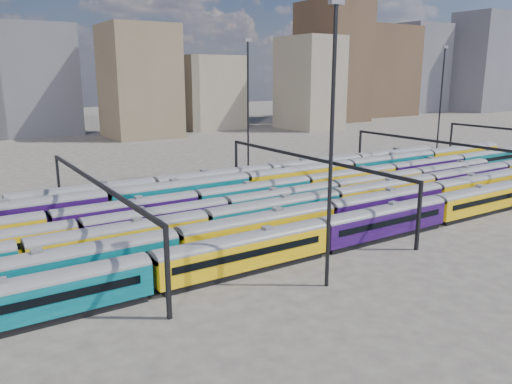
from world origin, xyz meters
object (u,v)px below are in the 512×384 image
rake_1 (328,213)px  rake_2 (334,200)px  rake_0 (321,232)px  mast_2 (332,138)px

rake_1 → rake_2: bearing=42.7°
rake_1 → rake_2: 7.38m
rake_0 → rake_1: bearing=43.0°
rake_1 → mast_2: (-10.42, -12.00, 11.36)m
rake_1 → rake_2: size_ratio=1.02×
rake_2 → rake_1: bearing=-137.3°
rake_2 → mast_2: 25.89m
mast_2 → rake_0: bearing=54.1°
rake_1 → rake_2: (5.42, 5.00, -0.06)m
rake_0 → rake_1: rake_1 is taller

